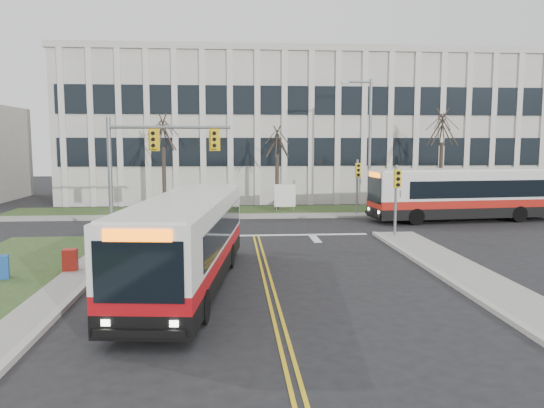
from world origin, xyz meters
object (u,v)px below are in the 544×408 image
(streetlight, at_px, (367,139))
(newspaper_box_red, at_px, (70,262))
(directory_sign, at_px, (285,196))
(bus_cross, at_px, (465,195))
(newspaper_box_blue, at_px, (1,269))
(bus_main, at_px, (187,244))

(streetlight, bearing_deg, newspaper_box_red, -134.43)
(directory_sign, relative_size, bus_cross, 0.17)
(directory_sign, distance_m, newspaper_box_blue, 21.64)
(directory_sign, xyz_separation_m, newspaper_box_red, (-9.88, -17.02, -0.70))
(newspaper_box_blue, height_order, newspaper_box_red, same)
(streetlight, bearing_deg, bus_main, -121.11)
(bus_main, height_order, newspaper_box_red, bus_main)
(streetlight, relative_size, directory_sign, 4.60)
(newspaper_box_blue, relative_size, newspaper_box_red, 1.00)
(newspaper_box_blue, bearing_deg, directory_sign, 38.33)
(directory_sign, distance_m, bus_cross, 12.01)
(directory_sign, xyz_separation_m, bus_cross, (10.97, -4.86, 0.44))
(streetlight, xyz_separation_m, newspaper_box_red, (-15.41, -15.72, -4.72))
(newspaper_box_blue, bearing_deg, bus_main, -28.61)
(newspaper_box_blue, bearing_deg, streetlight, 25.63)
(newspaper_box_red, bearing_deg, directory_sign, 56.07)
(bus_cross, height_order, newspaper_box_red, bus_cross)
(directory_sign, height_order, newspaper_box_red, directory_sign)
(newspaper_box_blue, bearing_deg, newspaper_box_red, 6.63)
(bus_cross, bearing_deg, newspaper_box_red, -65.19)
(bus_cross, xyz_separation_m, newspaper_box_red, (-20.85, -12.16, -1.13))
(directory_sign, bearing_deg, streetlight, -13.23)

